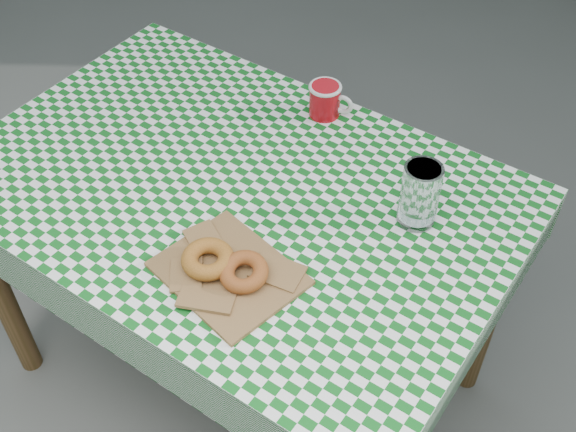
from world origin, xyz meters
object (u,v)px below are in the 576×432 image
object	(u,v)px
paper_bag	(229,272)
coffee_mug	(325,100)
table	(241,292)
drinking_glass	(420,195)

from	to	relation	value
paper_bag	coffee_mug	size ratio (longest dim) A/B	1.78
table	paper_bag	distance (m)	0.46
coffee_mug	table	bearing A→B (deg)	-105.90
table	drinking_glass	distance (m)	0.61
drinking_glass	coffee_mug	bearing A→B (deg)	143.76
table	coffee_mug	world-z (taller)	coffee_mug
paper_bag	drinking_glass	distance (m)	0.42
table	drinking_glass	world-z (taller)	drinking_glass
drinking_glass	paper_bag	bearing A→B (deg)	-131.16
table	coffee_mug	size ratio (longest dim) A/B	8.07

